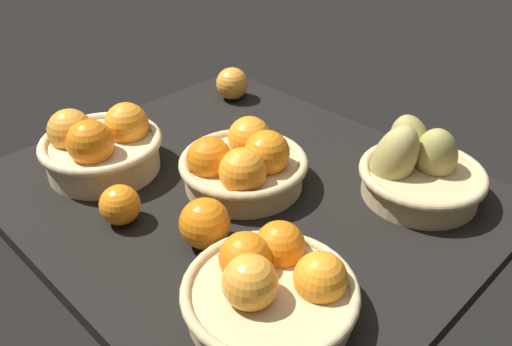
{
  "coord_description": "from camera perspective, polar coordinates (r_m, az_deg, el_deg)",
  "views": [
    {
      "loc": [
        57.98,
        -54.35,
        58.71
      ],
      "look_at": [
        2.35,
        1.21,
        7.0
      ],
      "focal_mm": 37.33,
      "sensor_mm": 36.0,
      "label": 1
    }
  ],
  "objects": [
    {
      "name": "market_tray",
      "position": [
        0.98,
        -1.47,
        -2.43
      ],
      "size": [
        84.0,
        72.0,
        3.0
      ],
      "primitive_type": "cube",
      "color": "black",
      "rests_on": "ground"
    },
    {
      "name": "basket_near_left",
      "position": [
        1.04,
        -16.34,
        2.82
      ],
      "size": [
        22.84,
        22.84,
        12.6
      ],
      "color": "#D3BC8C",
      "rests_on": "market_tray"
    },
    {
      "name": "basket_center",
      "position": [
        0.96,
        -1.4,
        0.99
      ],
      "size": [
        23.37,
        23.37,
        11.48
      ],
      "color": "tan",
      "rests_on": "market_tray"
    },
    {
      "name": "basket_far_right_pears",
      "position": [
        0.98,
        16.89,
        0.35
      ],
      "size": [
        22.17,
        22.08,
        15.17
      ],
      "color": "tan",
      "rests_on": "market_tray"
    },
    {
      "name": "basket_near_right",
      "position": [
        0.73,
        1.65,
        -11.98
      ],
      "size": [
        24.01,
        24.01,
        10.34
      ],
      "color": "tan",
      "rests_on": "market_tray"
    },
    {
      "name": "loose_orange_front_gap",
      "position": [
        0.9,
        -14.37,
        -3.33
      ],
      "size": [
        6.81,
        6.81,
        6.81
      ],
      "primitive_type": "sphere",
      "color": "orange",
      "rests_on": "market_tray"
    },
    {
      "name": "loose_orange_back_gap",
      "position": [
        0.83,
        -5.5,
        -5.4
      ],
      "size": [
        8.12,
        8.12,
        8.12
      ],
      "primitive_type": "sphere",
      "color": "orange",
      "rests_on": "market_tray"
    },
    {
      "name": "loose_orange_side_gap",
      "position": [
        1.29,
        -2.58,
        9.56
      ],
      "size": [
        7.7,
        7.7,
        7.7
      ],
      "primitive_type": "sphere",
      "color": "#F49E33",
      "rests_on": "market_tray"
    }
  ]
}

